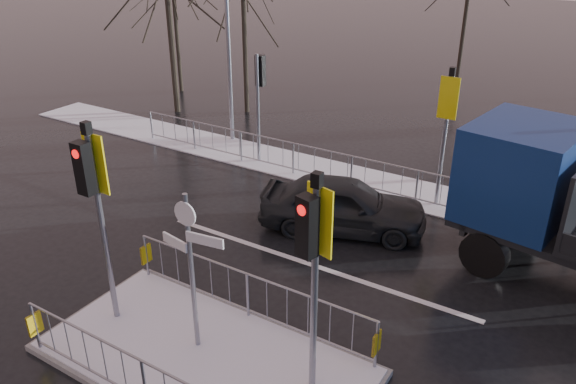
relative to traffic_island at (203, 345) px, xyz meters
The scene contains 8 objects.
ground 0.39m from the traffic_island, 42.90° to the right, with size 120.00×120.00×0.00m, color black.
snow_verge 8.60m from the traffic_island, 89.92° to the left, with size 30.00×2.00×0.04m, color silver.
lane_markings 0.52m from the traffic_island, 88.07° to the right, with size 8.00×11.38×0.01m.
traffic_island is the anchor object (origin of this frame).
far_kerb_fixtures 8.11m from the traffic_island, 87.84° to the left, with size 18.00×0.65×3.83m.
car_far_lane 5.67m from the traffic_island, 90.95° to the left, with size 1.68×4.18×1.42m, color black.
flatbed_truck 8.09m from the traffic_island, 53.33° to the left, with size 7.35×3.64×3.26m.
street_lamp_left 12.17m from the traffic_island, 124.07° to the left, with size 1.25×0.18×8.20m.
Camera 1 is at (5.37, -5.79, 7.14)m, focal length 35.00 mm.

